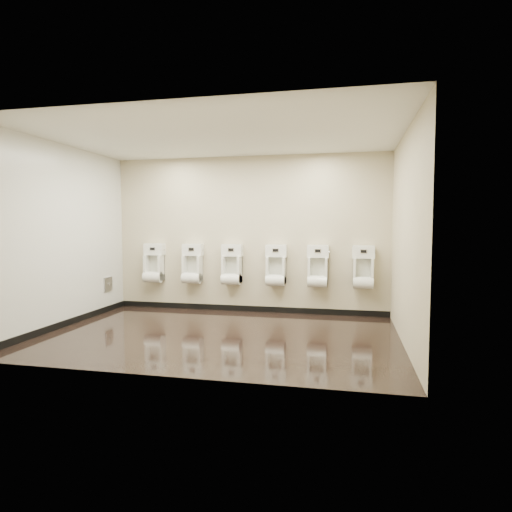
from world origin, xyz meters
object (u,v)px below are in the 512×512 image
at_px(urinal_3, 276,269).
at_px(urinal_4, 318,269).
at_px(urinal_1, 192,267).
at_px(urinal_2, 232,268).
at_px(urinal_5, 363,270).
at_px(urinal_0, 154,266).
at_px(access_panel, 108,284).

xyz_separation_m(urinal_3, urinal_4, (0.73, 0.00, 0.00)).
distance_m(urinal_1, urinal_3, 1.56).
distance_m(urinal_2, urinal_5, 2.30).
xyz_separation_m(urinal_1, urinal_4, (2.29, 0.00, 0.00)).
bearing_deg(urinal_0, urinal_5, 0.00).
bearing_deg(urinal_3, urinal_1, 180.00).
relative_size(urinal_2, urinal_3, 1.00).
bearing_deg(urinal_1, urinal_5, 0.00).
relative_size(access_panel, urinal_0, 0.35).
bearing_deg(urinal_2, access_panel, -169.17).
height_order(urinal_0, urinal_1, same).
bearing_deg(urinal_3, urinal_5, 0.00).
relative_size(access_panel, urinal_3, 0.35).
height_order(access_panel, urinal_5, urinal_5).
distance_m(urinal_0, urinal_4, 3.05).
relative_size(urinal_1, urinal_4, 1.00).
bearing_deg(urinal_1, urinal_4, 0.00).
xyz_separation_m(access_panel, urinal_3, (3.02, 0.42, 0.31)).
distance_m(urinal_1, urinal_4, 2.29).
bearing_deg(access_panel, urinal_4, 6.44).
height_order(urinal_1, urinal_4, same).
bearing_deg(urinal_0, urinal_4, 0.00).
bearing_deg(urinal_5, urinal_0, 180.00).
height_order(access_panel, urinal_2, urinal_2).
bearing_deg(urinal_3, urinal_2, 180.00).
distance_m(urinal_1, urinal_5, 3.05).
relative_size(access_panel, urinal_2, 0.35).
bearing_deg(access_panel, urinal_3, 7.99).
bearing_deg(urinal_5, access_panel, -174.63).
distance_m(urinal_2, urinal_4, 1.54).
height_order(access_panel, urinal_3, urinal_3).
distance_m(urinal_0, urinal_1, 0.76).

